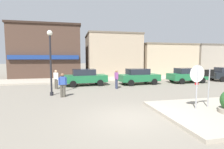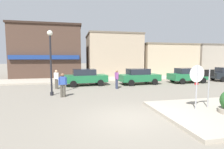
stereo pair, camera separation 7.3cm
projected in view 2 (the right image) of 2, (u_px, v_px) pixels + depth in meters
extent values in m
plane|color=gray|center=(130.00, 119.00, 7.57)|extent=(160.00, 160.00, 0.00)
cube|color=#A89E8C|center=(94.00, 80.00, 20.54)|extent=(80.00, 4.00, 0.15)
cylinder|color=#9E9EA3|center=(196.00, 89.00, 8.36)|extent=(0.07, 0.07, 2.30)
cylinder|color=red|center=(197.00, 74.00, 8.31)|extent=(0.76, 0.05, 0.76)
cylinder|color=white|center=(197.00, 74.00, 8.29)|extent=(0.82, 0.04, 0.82)
cube|color=red|center=(196.00, 84.00, 8.35)|extent=(0.20, 0.02, 0.11)
cylinder|color=#9E9EA3|center=(209.00, 90.00, 8.67)|extent=(0.06, 0.06, 2.10)
cube|color=black|center=(209.00, 73.00, 8.60)|extent=(0.60, 0.04, 0.34)
cube|color=white|center=(209.00, 73.00, 8.61)|extent=(0.54, 0.03, 0.29)
cube|color=black|center=(209.00, 73.00, 8.62)|extent=(0.34, 0.02, 0.08)
cylinder|color=black|center=(51.00, 65.00, 12.06)|extent=(0.12, 0.12, 4.20)
cylinder|color=black|center=(52.00, 94.00, 12.24)|extent=(0.24, 0.24, 0.24)
sphere|color=white|center=(50.00, 33.00, 11.85)|extent=(0.36, 0.36, 0.36)
cone|color=black|center=(50.00, 31.00, 11.83)|extent=(0.32, 0.32, 0.18)
cube|color=#1E6B3D|center=(86.00, 78.00, 16.69)|extent=(4.12, 2.00, 0.66)
cube|color=#1E232D|center=(84.00, 72.00, 16.59)|extent=(2.18, 1.55, 0.56)
cylinder|color=black|center=(97.00, 81.00, 17.89)|extent=(0.61, 0.23, 0.60)
cylinder|color=black|center=(101.00, 83.00, 16.27)|extent=(0.61, 0.23, 0.60)
cylinder|color=black|center=(72.00, 82.00, 17.18)|extent=(0.61, 0.23, 0.60)
cylinder|color=black|center=(73.00, 84.00, 15.56)|extent=(0.61, 0.23, 0.60)
cube|color=#1E6B3D|center=(139.00, 78.00, 17.42)|extent=(4.13, 2.02, 0.66)
cube|color=#1E232D|center=(138.00, 71.00, 17.31)|extent=(2.19, 1.56, 0.56)
cylinder|color=black|center=(146.00, 80.00, 18.62)|extent=(0.61, 0.23, 0.60)
cylinder|color=black|center=(155.00, 82.00, 17.00)|extent=(0.61, 0.23, 0.60)
cylinder|color=black|center=(125.00, 81.00, 17.90)|extent=(0.61, 0.23, 0.60)
cylinder|color=black|center=(131.00, 83.00, 16.28)|extent=(0.61, 0.23, 0.60)
cube|color=#1E6B3D|center=(188.00, 76.00, 18.49)|extent=(4.05, 1.82, 0.66)
cube|color=#1E232D|center=(187.00, 71.00, 18.39)|extent=(2.12, 1.46, 0.56)
cylinder|color=black|center=(192.00, 79.00, 19.65)|extent=(0.61, 0.20, 0.60)
cylinder|color=black|center=(203.00, 81.00, 18.00)|extent=(0.61, 0.20, 0.60)
cylinder|color=black|center=(173.00, 79.00, 19.04)|extent=(0.61, 0.20, 0.60)
cylinder|color=black|center=(182.00, 81.00, 17.40)|extent=(0.61, 0.20, 0.60)
cylinder|color=black|center=(213.00, 78.00, 20.66)|extent=(0.62, 0.25, 0.60)
cylinder|color=black|center=(223.00, 79.00, 18.97)|extent=(0.62, 0.25, 0.60)
cylinder|color=#4C473D|center=(64.00, 91.00, 11.72)|extent=(0.16, 0.16, 0.85)
cylinder|color=#4C473D|center=(62.00, 91.00, 11.66)|extent=(0.16, 0.16, 0.85)
cube|color=#3351A8|center=(63.00, 81.00, 11.62)|extent=(0.39, 0.27, 0.54)
sphere|color=brown|center=(63.00, 75.00, 11.58)|extent=(0.22, 0.22, 0.22)
cylinder|color=#3351A8|center=(66.00, 81.00, 11.70)|extent=(0.10, 0.10, 0.52)
cylinder|color=#3351A8|center=(59.00, 81.00, 11.55)|extent=(0.10, 0.10, 0.52)
cylinder|color=#4C473D|center=(57.00, 84.00, 14.73)|extent=(0.16, 0.16, 0.85)
cylinder|color=#4C473D|center=(56.00, 84.00, 14.84)|extent=(0.16, 0.16, 0.85)
cube|color=white|center=(56.00, 76.00, 14.72)|extent=(0.40, 0.42, 0.54)
sphere|color=tan|center=(56.00, 71.00, 14.69)|extent=(0.22, 0.22, 0.22)
cylinder|color=white|center=(58.00, 77.00, 14.59)|extent=(0.13, 0.13, 0.52)
cylinder|color=white|center=(55.00, 76.00, 14.86)|extent=(0.13, 0.13, 0.52)
cylinder|color=#2D334C|center=(117.00, 84.00, 14.82)|extent=(0.16, 0.16, 0.85)
cylinder|color=#2D334C|center=(116.00, 84.00, 14.99)|extent=(0.16, 0.16, 0.85)
cube|color=#994C99|center=(117.00, 76.00, 14.84)|extent=(0.26, 0.39, 0.54)
sphere|color=#9E7051|center=(117.00, 71.00, 14.81)|extent=(0.22, 0.22, 0.22)
cylinder|color=#994C99|center=(118.00, 76.00, 14.63)|extent=(0.10, 0.10, 0.52)
cylinder|color=#994C99|center=(116.00, 76.00, 15.06)|extent=(0.10, 0.10, 0.52)
cube|color=#473328|center=(50.00, 53.00, 25.34)|extent=(8.47, 9.00, 6.65)
cube|color=navy|center=(45.00, 57.00, 20.88)|extent=(8.04, 0.40, 0.50)
cube|color=#2E211A|center=(49.00, 29.00, 25.02)|extent=(8.72, 9.27, 0.24)
cube|color=tan|center=(112.00, 56.00, 26.00)|extent=(7.30, 6.77, 5.82)
cube|color=#685B4C|center=(112.00, 36.00, 25.72)|extent=(7.45, 6.91, 0.20)
cube|color=tan|center=(163.00, 60.00, 27.98)|extent=(8.22, 6.70, 4.54)
cube|color=#716452|center=(163.00, 45.00, 27.76)|extent=(8.38, 6.84, 0.20)
cube|color=#9E9384|center=(206.00, 60.00, 30.95)|extent=(7.85, 7.40, 4.64)
cube|color=#5E584F|center=(207.00, 46.00, 30.72)|extent=(8.01, 7.55, 0.20)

